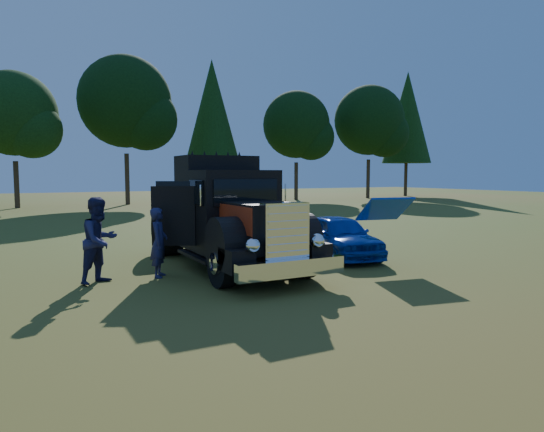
{
  "coord_description": "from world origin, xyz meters",
  "views": [
    {
      "loc": [
        -4.03,
        -10.49,
        2.51
      ],
      "look_at": [
        1.7,
        0.36,
        1.43
      ],
      "focal_mm": 32.0,
      "sensor_mm": 36.0,
      "label": 1
    }
  ],
  "objects_px": {
    "spectator_near": "(159,242)",
    "hotrod_coupe": "(339,236)",
    "diamond_t_truck": "(229,220)",
    "spectator_far": "(100,240)"
  },
  "relations": [
    {
      "from": "spectator_near",
      "to": "hotrod_coupe",
      "type": "bearing_deg",
      "value": -62.2
    },
    {
      "from": "hotrod_coupe",
      "to": "spectator_near",
      "type": "distance_m",
      "value": 5.52
    },
    {
      "from": "diamond_t_truck",
      "to": "spectator_near",
      "type": "distance_m",
      "value": 2.04
    },
    {
      "from": "spectator_near",
      "to": "spectator_far",
      "type": "distance_m",
      "value": 1.38
    },
    {
      "from": "hotrod_coupe",
      "to": "diamond_t_truck",
      "type": "bearing_deg",
      "value": 178.71
    },
    {
      "from": "diamond_t_truck",
      "to": "spectator_far",
      "type": "bearing_deg",
      "value": -174.03
    },
    {
      "from": "diamond_t_truck",
      "to": "spectator_far",
      "type": "xyz_separation_m",
      "value": [
        -3.34,
        -0.35,
        -0.29
      ]
    },
    {
      "from": "hotrod_coupe",
      "to": "spectator_far",
      "type": "xyz_separation_m",
      "value": [
        -6.89,
        -0.27,
        0.34
      ]
    },
    {
      "from": "spectator_far",
      "to": "diamond_t_truck",
      "type": "bearing_deg",
      "value": -28.4
    },
    {
      "from": "spectator_near",
      "to": "spectator_far",
      "type": "xyz_separation_m",
      "value": [
        -1.37,
        -0.03,
        0.14
      ]
    }
  ]
}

